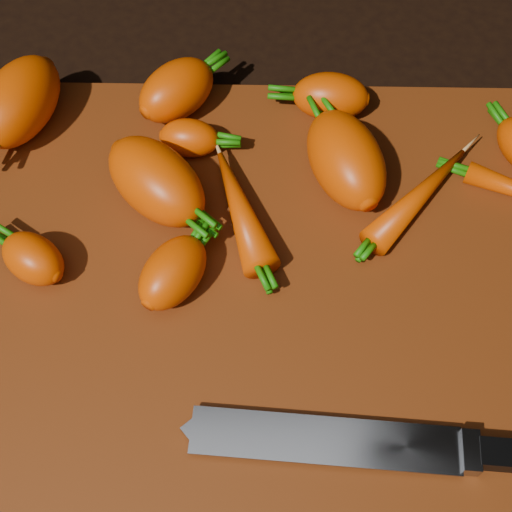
{
  "coord_description": "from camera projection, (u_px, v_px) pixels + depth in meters",
  "views": [
    {
      "loc": [
        0.0,
        -0.26,
        0.49
      ],
      "look_at": [
        0.0,
        0.01,
        0.03
      ],
      "focal_mm": 50.0,
      "sensor_mm": 36.0,
      "label": 1
    }
  ],
  "objects": [
    {
      "name": "ground",
      "position": [
        256.0,
        290.0,
        0.56
      ],
      "size": [
        2.0,
        2.0,
        0.01
      ],
      "primitive_type": "cube",
      "color": "black"
    },
    {
      "name": "cutting_board",
      "position": [
        256.0,
        283.0,
        0.55
      ],
      "size": [
        0.5,
        0.4,
        0.01
      ],
      "primitive_type": "cube",
      "color": "#58250A",
      "rests_on": "ground"
    },
    {
      "name": "carrot_0",
      "position": [
        177.0,
        90.0,
        0.61
      ],
      "size": [
        0.09,
        0.09,
        0.05
      ],
      "primitive_type": "ellipsoid",
      "rotation": [
        0.0,
        0.0,
        0.81
      ],
      "color": "#CF3E00",
      "rests_on": "cutting_board"
    },
    {
      "name": "carrot_1",
      "position": [
        33.0,
        259.0,
        0.53
      ],
      "size": [
        0.06,
        0.06,
        0.04
      ],
      "primitive_type": "ellipsoid",
      "rotation": [
        0.0,
        0.0,
        2.52
      ],
      "color": "#CF3E00",
      "rests_on": "cutting_board"
    },
    {
      "name": "carrot_2",
      "position": [
        156.0,
        181.0,
        0.55
      ],
      "size": [
        0.11,
        0.11,
        0.06
      ],
      "primitive_type": "ellipsoid",
      "rotation": [
        0.0,
        0.0,
        -0.79
      ],
      "color": "#CF3E00",
      "rests_on": "cutting_board"
    },
    {
      "name": "carrot_3",
      "position": [
        346.0,
        160.0,
        0.57
      ],
      "size": [
        0.08,
        0.11,
        0.06
      ],
      "primitive_type": "ellipsoid",
      "rotation": [
        0.0,
        0.0,
        1.92
      ],
      "color": "#CF3E00",
      "rests_on": "cutting_board"
    },
    {
      "name": "carrot_4",
      "position": [
        331.0,
        96.0,
        0.61
      ],
      "size": [
        0.07,
        0.05,
        0.04
      ],
      "primitive_type": "ellipsoid",
      "rotation": [
        0.0,
        0.0,
        3.06
      ],
      "color": "#CF3E00",
      "rests_on": "cutting_board"
    },
    {
      "name": "carrot_5",
      "position": [
        190.0,
        138.0,
        0.59
      ],
      "size": [
        0.05,
        0.04,
        0.03
      ],
      "primitive_type": "ellipsoid",
      "rotation": [
        0.0,
        0.0,
        -0.1
      ],
      "color": "#CF3E00",
      "rests_on": "cutting_board"
    },
    {
      "name": "carrot_7",
      "position": [
        419.0,
        196.0,
        0.57
      ],
      "size": [
        0.1,
        0.11,
        0.03
      ],
      "primitive_type": "ellipsoid",
      "rotation": [
        0.0,
        0.0,
        0.84
      ],
      "color": "#CF3E00",
      "rests_on": "cutting_board"
    },
    {
      "name": "carrot_9",
      "position": [
        240.0,
        208.0,
        0.56
      ],
      "size": [
        0.06,
        0.12,
        0.03
      ],
      "primitive_type": "ellipsoid",
      "rotation": [
        0.0,
        0.0,
        1.9
      ],
      "color": "#CF3E00",
      "rests_on": "cutting_board"
    },
    {
      "name": "carrot_10",
      "position": [
        20.0,
        101.0,
        0.6
      ],
      "size": [
        0.08,
        0.11,
        0.06
      ],
      "primitive_type": "ellipsoid",
      "rotation": [
        0.0,
        0.0,
        4.38
      ],
      "color": "#CF3E00",
      "rests_on": "cutting_board"
    },
    {
      "name": "carrot_11",
      "position": [
        173.0,
        272.0,
        0.52
      ],
      "size": [
        0.07,
        0.08,
        0.04
      ],
      "primitive_type": "ellipsoid",
      "rotation": [
        0.0,
        0.0,
        1.04
      ],
      "color": "#CF3E00",
      "rests_on": "cutting_board"
    },
    {
      "name": "knife",
      "position": [
        352.0,
        443.0,
        0.47
      ],
      "size": [
        0.29,
        0.04,
        0.02
      ],
      "rotation": [
        0.0,
        0.0,
        -0.07
      ],
      "color": "gray",
      "rests_on": "cutting_board"
    }
  ]
}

